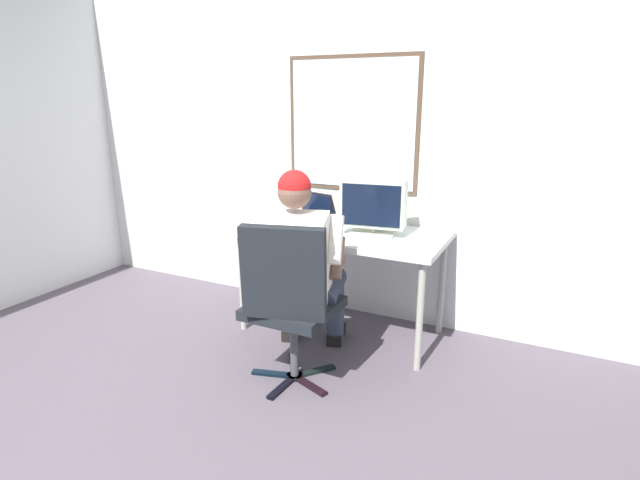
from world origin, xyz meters
TOP-DOWN VIEW (x-y plane):
  - wall_rear at (0.00, 2.56)m, footprint 4.85×0.08m
  - desk at (0.23, 2.15)m, footprint 1.43×0.70m
  - office_chair at (0.27, 1.34)m, footprint 0.55×0.55m
  - person_seated at (0.21, 1.60)m, footprint 0.64×0.88m
  - crt_monitor at (0.46, 2.16)m, footprint 0.44×0.27m
  - laptop at (-0.06, 2.23)m, footprint 0.40×0.39m
  - wine_glass at (0.17, 1.97)m, footprint 0.07×0.07m

SIDE VIEW (x-z plane):
  - office_chair at x=0.27m, z-range 0.08..1.08m
  - person_seated at x=0.21m, z-range 0.03..1.30m
  - desk at x=0.23m, z-range 0.31..1.07m
  - laptop at x=-0.06m, z-range 0.70..0.93m
  - wine_glass at x=0.17m, z-range 0.78..0.92m
  - crt_monitor at x=0.46m, z-range 0.77..1.15m
  - wall_rear at x=0.00m, z-range 0.00..2.72m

